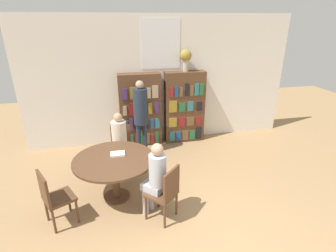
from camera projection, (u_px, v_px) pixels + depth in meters
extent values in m
cube|color=silver|center=(161.00, 81.00, 6.25)|extent=(6.40, 0.06, 3.00)
cube|color=white|center=(161.00, 44.00, 5.89)|extent=(0.90, 0.01, 1.10)
cube|color=brown|center=(140.00, 110.00, 6.21)|extent=(0.96, 0.32, 1.74)
cube|color=tan|center=(126.00, 141.00, 6.24)|extent=(0.08, 0.02, 0.24)
cube|color=#236638|center=(132.00, 140.00, 6.26)|extent=(0.09, 0.02, 0.26)
cube|color=maroon|center=(137.00, 139.00, 6.28)|extent=(0.08, 0.02, 0.29)
cube|color=#236638|center=(142.00, 138.00, 6.30)|extent=(0.07, 0.02, 0.30)
cube|color=brown|center=(148.00, 139.00, 6.34)|extent=(0.11, 0.02, 0.25)
cube|color=maroon|center=(152.00, 139.00, 6.37)|extent=(0.07, 0.02, 0.21)
cube|color=#236638|center=(157.00, 137.00, 6.38)|extent=(0.07, 0.02, 0.28)
cube|color=navy|center=(126.00, 126.00, 6.10)|extent=(0.09, 0.02, 0.25)
cube|color=#4C2D6B|center=(131.00, 125.00, 6.12)|extent=(0.09, 0.02, 0.29)
cube|color=black|center=(137.00, 125.00, 6.14)|extent=(0.09, 0.02, 0.27)
cube|color=black|center=(141.00, 124.00, 6.16)|extent=(0.08, 0.02, 0.27)
cube|color=black|center=(146.00, 124.00, 6.19)|extent=(0.10, 0.02, 0.24)
cube|color=navy|center=(152.00, 124.00, 6.22)|extent=(0.09, 0.02, 0.25)
cube|color=#2D707A|center=(157.00, 123.00, 6.24)|extent=(0.10, 0.02, 0.25)
cube|color=tan|center=(125.00, 111.00, 5.96)|extent=(0.08, 0.02, 0.23)
cube|color=maroon|center=(132.00, 109.00, 5.98)|extent=(0.13, 0.02, 0.28)
cube|color=#236638|center=(137.00, 109.00, 6.01)|extent=(0.12, 0.02, 0.27)
cube|color=brown|center=(144.00, 108.00, 6.03)|extent=(0.11, 0.02, 0.30)
cube|color=olive|center=(150.00, 108.00, 6.07)|extent=(0.08, 0.02, 0.27)
cube|color=#4C2D6B|center=(157.00, 108.00, 6.09)|extent=(0.08, 0.02, 0.29)
cube|color=#4C2D6B|center=(124.00, 94.00, 5.82)|extent=(0.13, 0.02, 0.25)
cube|color=olive|center=(133.00, 93.00, 5.85)|extent=(0.13, 0.02, 0.27)
cube|color=#4C2D6B|center=(141.00, 94.00, 5.89)|extent=(0.14, 0.02, 0.21)
cube|color=tan|center=(148.00, 93.00, 5.92)|extent=(0.12, 0.02, 0.25)
cube|color=tan|center=(155.00, 92.00, 5.94)|extent=(0.14, 0.02, 0.29)
cube|color=brown|center=(184.00, 107.00, 6.42)|extent=(0.96, 0.32, 1.74)
cube|color=#2D707A|center=(172.00, 136.00, 6.46)|extent=(0.13, 0.02, 0.26)
cube|color=navy|center=(179.00, 136.00, 6.49)|extent=(0.11, 0.02, 0.24)
cube|color=brown|center=(185.00, 135.00, 6.53)|extent=(0.15, 0.02, 0.25)
cube|color=#236638|center=(192.00, 135.00, 6.56)|extent=(0.14, 0.02, 0.24)
cube|color=black|center=(199.00, 133.00, 6.58)|extent=(0.14, 0.02, 0.30)
cube|color=olive|center=(173.00, 123.00, 6.32)|extent=(0.19, 0.02, 0.23)
cube|color=maroon|center=(182.00, 122.00, 6.37)|extent=(0.16, 0.02, 0.22)
cube|color=brown|center=(190.00, 121.00, 6.41)|extent=(0.18, 0.02, 0.22)
cube|color=maroon|center=(198.00, 121.00, 6.45)|extent=(0.12, 0.02, 0.22)
cube|color=olive|center=(173.00, 107.00, 6.17)|extent=(0.19, 0.02, 0.28)
cube|color=#236638|center=(182.00, 107.00, 6.23)|extent=(0.15, 0.02, 0.22)
cube|color=#2D707A|center=(190.00, 106.00, 6.26)|extent=(0.14, 0.02, 0.24)
cube|color=black|center=(199.00, 106.00, 6.31)|extent=(0.14, 0.02, 0.22)
cube|color=maroon|center=(171.00, 92.00, 6.03)|extent=(0.10, 0.02, 0.23)
cube|color=navy|center=(176.00, 92.00, 6.05)|extent=(0.08, 0.02, 0.24)
cube|color=brown|center=(181.00, 92.00, 6.08)|extent=(0.08, 0.02, 0.21)
cube|color=black|center=(187.00, 90.00, 6.09)|extent=(0.09, 0.02, 0.30)
cube|color=brown|center=(192.00, 91.00, 6.12)|extent=(0.08, 0.02, 0.24)
cube|color=#2D707A|center=(197.00, 90.00, 6.14)|extent=(0.10, 0.02, 0.29)
cube|color=#236638|center=(201.00, 89.00, 6.16)|extent=(0.10, 0.02, 0.28)
cylinder|color=#B7AD9E|center=(186.00, 66.00, 6.04)|extent=(0.12, 0.12, 0.26)
sphere|color=olive|center=(186.00, 55.00, 5.96)|extent=(0.27, 0.27, 0.27)
cylinder|color=brown|center=(117.00, 196.00, 4.55)|extent=(0.44, 0.44, 0.03)
cylinder|color=brown|center=(116.00, 179.00, 4.42)|extent=(0.12, 0.12, 0.69)
cylinder|color=brown|center=(114.00, 160.00, 4.28)|extent=(1.33, 1.33, 0.04)
cube|color=brown|center=(59.00, 198.00, 3.84)|extent=(0.54, 0.54, 0.04)
cube|color=brown|center=(44.00, 189.00, 3.65)|extent=(0.22, 0.37, 0.45)
cylinder|color=brown|center=(69.00, 200.00, 4.15)|extent=(0.04, 0.04, 0.41)
cylinder|color=brown|center=(77.00, 211.00, 3.91)|extent=(0.04, 0.04, 0.41)
cylinder|color=brown|center=(47.00, 209.00, 3.95)|extent=(0.04, 0.04, 0.41)
cylinder|color=brown|center=(54.00, 222.00, 3.71)|extent=(0.04, 0.04, 0.41)
cube|color=brown|center=(121.00, 150.00, 5.25)|extent=(0.45, 0.45, 0.04)
cube|color=brown|center=(121.00, 135.00, 5.32)|extent=(0.40, 0.09, 0.45)
cylinder|color=brown|center=(129.00, 164.00, 5.19)|extent=(0.04, 0.04, 0.41)
cylinder|color=brown|center=(112.00, 165.00, 5.17)|extent=(0.04, 0.04, 0.41)
cylinder|color=brown|center=(130.00, 156.00, 5.50)|extent=(0.04, 0.04, 0.41)
cylinder|color=brown|center=(114.00, 156.00, 5.48)|extent=(0.04, 0.04, 0.41)
cube|color=brown|center=(161.00, 194.00, 3.94)|extent=(0.57, 0.57, 0.04)
cube|color=brown|center=(172.00, 184.00, 3.76)|extent=(0.31, 0.31, 0.45)
cylinder|color=brown|center=(146.00, 208.00, 3.97)|extent=(0.04, 0.04, 0.41)
cylinder|color=brown|center=(158.00, 196.00, 4.24)|extent=(0.04, 0.04, 0.41)
cylinder|color=brown|center=(165.00, 216.00, 3.81)|extent=(0.04, 0.04, 0.41)
cylinder|color=brown|center=(176.00, 204.00, 4.07)|extent=(0.04, 0.04, 0.41)
cube|color=beige|center=(120.00, 150.00, 5.09)|extent=(0.33, 0.36, 0.12)
cylinder|color=beige|center=(119.00, 134.00, 5.05)|extent=(0.29, 0.29, 0.50)
sphere|color=tan|center=(118.00, 117.00, 4.92)|extent=(0.17, 0.17, 0.17)
cylinder|color=beige|center=(124.00, 165.00, 5.10)|extent=(0.10, 0.10, 0.45)
cylinder|color=beige|center=(116.00, 166.00, 5.09)|extent=(0.10, 0.10, 0.45)
cube|color=#B2B7C6|center=(154.00, 186.00, 3.98)|extent=(0.41, 0.41, 0.12)
cylinder|color=#B2B7C6|center=(158.00, 170.00, 3.82)|extent=(0.26, 0.26, 0.50)
sphere|color=tan|center=(157.00, 150.00, 3.69)|extent=(0.18, 0.18, 0.18)
cylinder|color=#B2B7C6|center=(145.00, 202.00, 4.09)|extent=(0.10, 0.10, 0.45)
cylinder|color=#B2B7C6|center=(151.00, 197.00, 4.20)|extent=(0.10, 0.10, 0.45)
cylinder|color=#232D3D|center=(139.00, 139.00, 5.92)|extent=(0.10, 0.10, 0.73)
cylinder|color=#232D3D|center=(145.00, 138.00, 5.94)|extent=(0.10, 0.10, 0.73)
cylinder|color=#232D3D|center=(141.00, 107.00, 5.64)|extent=(0.31, 0.31, 0.79)
sphere|color=tan|center=(140.00, 85.00, 5.46)|extent=(0.17, 0.17, 0.17)
cylinder|color=#232D3D|center=(143.00, 94.00, 5.84)|extent=(0.07, 0.30, 0.07)
cube|color=silver|center=(118.00, 154.00, 4.39)|extent=(0.24, 0.18, 0.03)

